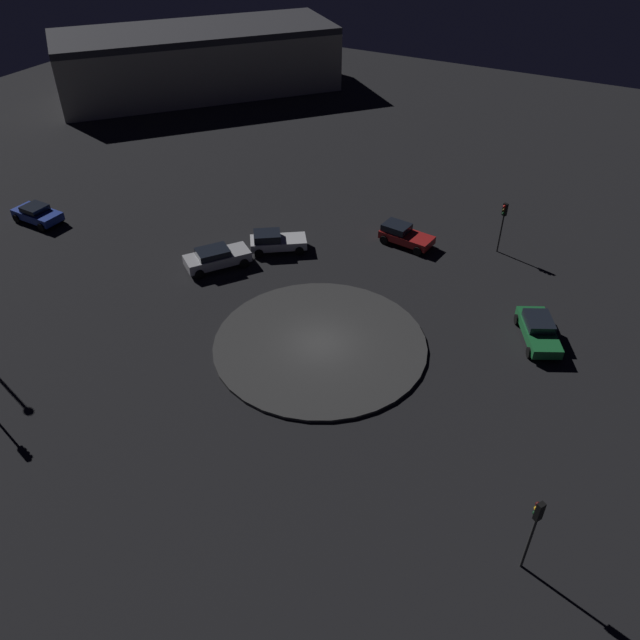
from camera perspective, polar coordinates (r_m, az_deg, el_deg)
ground_plane at (r=37.28m, az=0.00°, el=-2.27°), size 120.80×120.80×0.00m
roundabout_island at (r=37.22m, az=0.00°, el=-2.16°), size 12.56×12.56×0.18m
car_silver at (r=44.40m, az=-9.31°, el=5.60°), size 4.04×4.66×1.45m
car_red at (r=47.00m, az=7.58°, el=7.62°), size 4.03×2.34×1.40m
car_blue at (r=54.10m, az=-24.14°, el=8.74°), size 3.95×2.13×1.36m
car_green at (r=39.45m, az=19.09°, el=-0.83°), size 3.52×4.67×1.36m
car_white at (r=45.89m, az=-4.04°, el=7.12°), size 4.26×3.69×1.46m
traffic_light_south at (r=46.42m, az=16.18°, el=8.84°), size 0.36×0.39×3.82m
traffic_light_northwest at (r=26.69m, az=18.80°, el=-16.91°), size 0.40×0.37×4.10m
store_building at (r=79.96m, az=-10.97°, el=21.99°), size 29.07×31.15×6.93m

